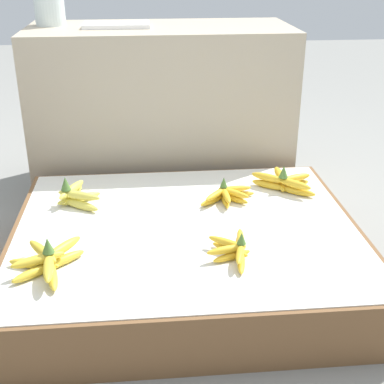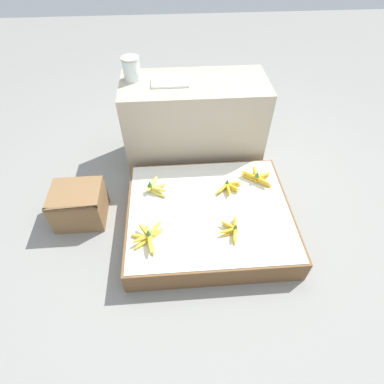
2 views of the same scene
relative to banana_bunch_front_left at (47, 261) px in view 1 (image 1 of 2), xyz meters
name	(u,v)px [view 1 (image 1 of 2)]	position (x,y,z in m)	size (l,w,h in m)	color
ground_plane	(186,274)	(0.43, 0.23, -0.22)	(10.00, 10.00, 0.00)	gray
display_platform	(186,251)	(0.43, 0.23, -0.13)	(1.18, 0.99, 0.19)	brown
back_vendor_table	(162,109)	(0.38, 1.05, 0.15)	(1.16, 0.52, 0.74)	tan
banana_bunch_front_left	(47,261)	(0.00, 0.00, 0.00)	(0.23, 0.25, 0.11)	gold
banana_bunch_front_midright	(235,249)	(0.56, 0.02, 0.00)	(0.15, 0.22, 0.08)	gold
banana_bunch_middle_left	(76,195)	(0.04, 0.44, 0.00)	(0.17, 0.24, 0.11)	#DBCC4C
banana_bunch_middle_midright	(227,195)	(0.59, 0.41, 0.00)	(0.22, 0.14, 0.09)	gold
banana_bunch_middle_right	(285,182)	(0.83, 0.50, 0.00)	(0.24, 0.23, 0.11)	gold
glass_jar	(49,4)	(-0.09, 1.12, 0.60)	(0.14, 0.14, 0.17)	silver
foam_tray_white	(117,25)	(0.20, 1.04, 0.53)	(0.28, 0.16, 0.02)	white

